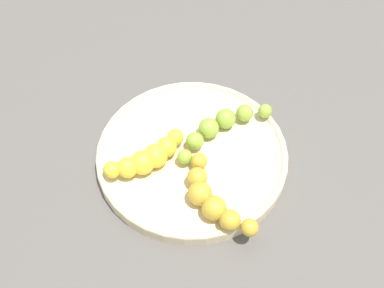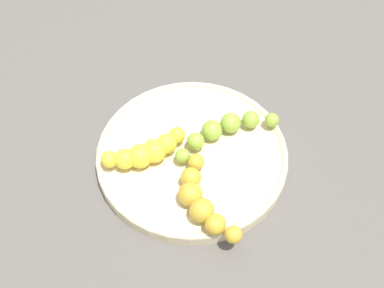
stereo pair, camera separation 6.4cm
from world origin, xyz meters
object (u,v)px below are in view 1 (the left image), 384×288
banana_yellow (148,157)px  banana_spotted (213,198)px  fruit_bowl (192,154)px  banana_green (220,126)px

banana_yellow → banana_spotted: banana_yellow is taller
fruit_bowl → banana_green: banana_green is taller
banana_green → banana_yellow: (0.05, -0.11, 0.00)m
fruit_bowl → banana_spotted: (0.10, 0.02, 0.02)m
banana_spotted → banana_yellow: bearing=-67.7°
fruit_bowl → banana_yellow: (0.02, -0.07, 0.03)m
banana_green → banana_spotted: (0.13, -0.03, 0.00)m
banana_yellow → banana_spotted: size_ratio=0.88×
fruit_bowl → banana_green: 0.06m
banana_green → banana_yellow: size_ratio=1.31×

